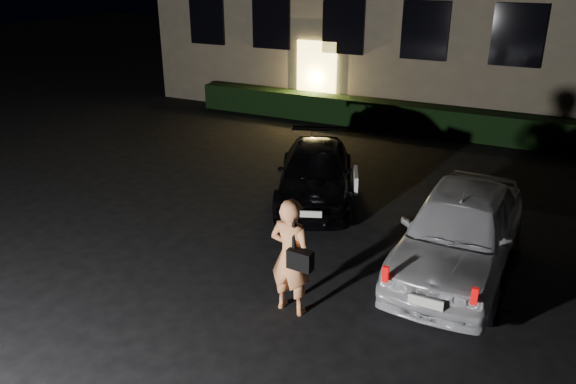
% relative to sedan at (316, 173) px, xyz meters
% --- Properties ---
extents(ground, '(80.00, 80.00, 0.00)m').
position_rel_sedan_xyz_m(ground, '(0.54, -4.36, -0.57)').
color(ground, black).
rests_on(ground, ground).
extents(hedge, '(15.00, 0.70, 0.85)m').
position_rel_sedan_xyz_m(hedge, '(0.54, 6.14, -0.15)').
color(hedge, black).
rests_on(hedge, ground).
extents(sedan, '(2.94, 4.24, 1.14)m').
position_rel_sedan_xyz_m(sedan, '(0.00, 0.00, 0.00)').
color(sedan, black).
rests_on(sedan, ground).
extents(hatch, '(1.78, 4.32, 1.47)m').
position_rel_sedan_xyz_m(hatch, '(3.46, -1.83, 0.16)').
color(hatch, silver).
rests_on(hatch, ground).
extents(man, '(0.75, 0.48, 1.82)m').
position_rel_sedan_xyz_m(man, '(1.50, -4.20, 0.34)').
color(man, '#F09258').
rests_on(man, ground).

